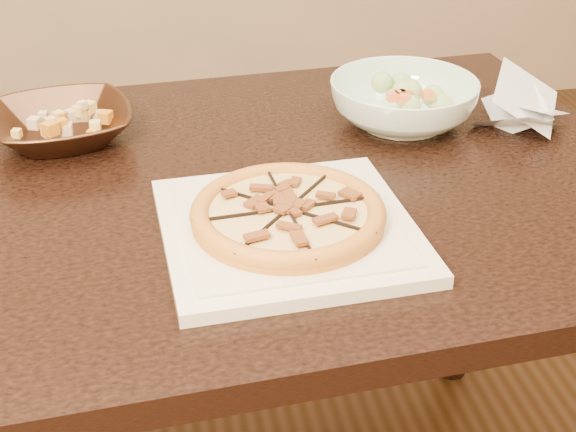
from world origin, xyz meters
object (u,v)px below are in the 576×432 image
dining_table (212,247)px  pizza (288,213)px  bronze_bowl (61,126)px  salad_bowl (403,103)px  plate (288,229)px

dining_table → pizza: (0.09, -0.16, 0.14)m
bronze_bowl → salad_bowl: size_ratio=0.91×
dining_table → bronze_bowl: (-0.21, 0.19, 0.14)m
pizza → salad_bowl: (0.25, 0.32, 0.00)m
salad_bowl → bronze_bowl: bearing=176.4°
plate → salad_bowl: bearing=51.1°
dining_table → pizza: 0.23m
dining_table → plate: bearing=-61.0°
pizza → dining_table: bearing=119.0°
dining_table → bronze_bowl: 0.32m
bronze_bowl → plate: bearing=-49.3°
plate → bronze_bowl: 0.46m
plate → pizza: (-0.00, 0.00, 0.02)m
plate → salad_bowl: 0.41m
bronze_bowl → salad_bowl: bearing=-3.6°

